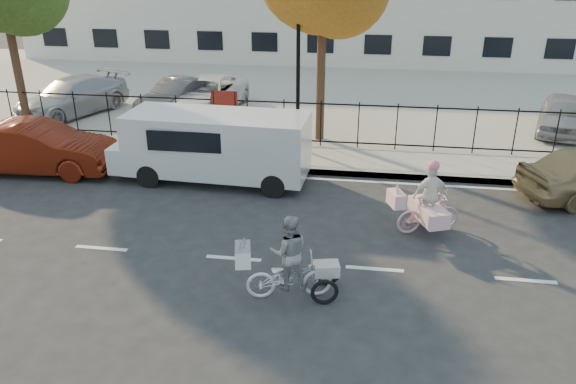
% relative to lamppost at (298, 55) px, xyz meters
% --- Properties ---
extents(ground, '(120.00, 120.00, 0.00)m').
position_rel_lamppost_xyz_m(ground, '(-0.50, -6.80, -3.11)').
color(ground, '#333334').
extents(road_markings, '(60.00, 9.52, 0.01)m').
position_rel_lamppost_xyz_m(road_markings, '(-0.50, -6.80, -3.11)').
color(road_markings, silver).
rests_on(road_markings, ground).
extents(curb, '(60.00, 0.10, 0.15)m').
position_rel_lamppost_xyz_m(curb, '(-0.50, -1.75, -3.04)').
color(curb, '#A8A399').
rests_on(curb, ground).
extents(sidewalk, '(60.00, 2.20, 0.15)m').
position_rel_lamppost_xyz_m(sidewalk, '(-0.50, -0.70, -3.04)').
color(sidewalk, '#A8A399').
rests_on(sidewalk, ground).
extents(parking_lot, '(60.00, 15.60, 0.15)m').
position_rel_lamppost_xyz_m(parking_lot, '(-0.50, 8.20, -3.04)').
color(parking_lot, '#A8A399').
rests_on(parking_lot, ground).
extents(iron_fence, '(58.00, 0.06, 1.50)m').
position_rel_lamppost_xyz_m(iron_fence, '(-0.50, 0.40, -2.21)').
color(iron_fence, black).
rests_on(iron_fence, sidewalk).
extents(building, '(34.00, 10.00, 6.00)m').
position_rel_lamppost_xyz_m(building, '(-0.50, 18.20, -0.11)').
color(building, silver).
rests_on(building, ground).
extents(lamppost, '(0.36, 0.36, 4.33)m').
position_rel_lamppost_xyz_m(lamppost, '(0.00, 0.00, 0.00)').
color(lamppost, black).
rests_on(lamppost, sidewalk).
extents(street_sign, '(0.85, 0.06, 1.80)m').
position_rel_lamppost_xyz_m(street_sign, '(-2.35, 0.00, -1.70)').
color(street_sign, black).
rests_on(street_sign, sidewalk).
extents(zebra_trike, '(1.99, 1.06, 1.70)m').
position_rel_lamppost_xyz_m(zebra_trike, '(0.88, -8.01, -2.46)').
color(zebra_trike, white).
rests_on(zebra_trike, ground).
extents(unicorn_bike, '(1.80, 1.31, 1.78)m').
position_rel_lamppost_xyz_m(unicorn_bike, '(3.67, -4.95, -2.45)').
color(unicorn_bike, beige).
rests_on(unicorn_bike, ground).
extents(white_van, '(5.55, 2.10, 1.94)m').
position_rel_lamppost_xyz_m(white_van, '(-2.01, -2.59, -2.04)').
color(white_van, white).
rests_on(white_van, ground).
extents(red_sedan, '(4.60, 1.81, 1.49)m').
position_rel_lamppost_xyz_m(red_sedan, '(-7.30, -2.72, -2.37)').
color(red_sedan, '#5F180A').
rests_on(red_sedan, ground).
extents(lot_car_a, '(3.56, 5.13, 1.38)m').
position_rel_lamppost_xyz_m(lot_car_a, '(-9.06, 2.70, -2.27)').
color(lot_car_a, '#AFB2B7').
rests_on(lot_car_a, parking_lot).
extents(lot_car_b, '(2.62, 4.90, 1.31)m').
position_rel_lamppost_xyz_m(lot_car_b, '(-4.06, 3.89, -2.31)').
color(lot_car_b, white).
rests_on(lot_car_b, parking_lot).
extents(lot_car_c, '(2.48, 4.14, 1.29)m').
position_rel_lamppost_xyz_m(lot_car_c, '(-5.16, 3.61, -2.32)').
color(lot_car_c, '#43454A').
rests_on(lot_car_c, parking_lot).
extents(lot_car_d, '(2.53, 3.99, 1.26)m').
position_rel_lamppost_xyz_m(lot_car_d, '(8.85, 3.11, -2.33)').
color(lot_car_d, '#96969D').
rests_on(lot_car_d, parking_lot).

